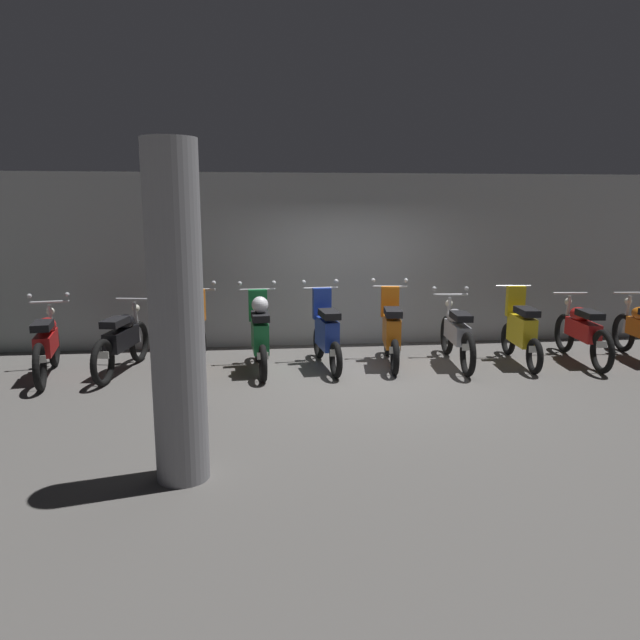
% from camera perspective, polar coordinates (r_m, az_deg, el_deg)
% --- Properties ---
extents(ground_plane, '(80.00, 80.00, 0.00)m').
position_cam_1_polar(ground_plane, '(8.63, 4.46, -5.48)').
color(ground_plane, '#565451').
extents(back_wall, '(17.06, 0.30, 2.97)m').
position_cam_1_polar(back_wall, '(10.57, 2.29, 5.75)').
color(back_wall, '#9EA0A3').
rests_on(back_wall, ground).
extents(motorbike_slot_0, '(0.59, 1.94, 1.15)m').
position_cam_1_polar(motorbike_slot_0, '(9.35, -24.64, -2.07)').
color(motorbike_slot_0, black).
rests_on(motorbike_slot_0, ground).
extents(motorbike_slot_1, '(0.61, 1.93, 1.03)m').
position_cam_1_polar(motorbike_slot_1, '(9.21, -18.36, -1.82)').
color(motorbike_slot_1, black).
rests_on(motorbike_slot_1, ground).
extents(motorbike_slot_2, '(0.59, 1.68, 1.29)m').
position_cam_1_polar(motorbike_slot_2, '(9.09, -12.09, -1.42)').
color(motorbike_slot_2, black).
rests_on(motorbike_slot_2, ground).
extents(motorbike_slot_3, '(0.59, 1.68, 1.29)m').
position_cam_1_polar(motorbike_slot_3, '(8.88, -5.78, -1.26)').
color(motorbike_slot_3, black).
rests_on(motorbike_slot_3, ground).
extents(motorbike_slot_4, '(0.59, 1.68, 1.29)m').
position_cam_1_polar(motorbike_slot_4, '(9.04, 0.60, -1.25)').
color(motorbike_slot_4, black).
rests_on(motorbike_slot_4, ground).
extents(motorbike_slot_5, '(0.59, 1.68, 1.29)m').
position_cam_1_polar(motorbike_slot_5, '(9.26, 6.81, -1.03)').
color(motorbike_slot_5, black).
rests_on(motorbike_slot_5, ground).
extents(motorbike_slot_6, '(0.59, 1.95, 1.15)m').
position_cam_1_polar(motorbike_slot_6, '(9.44, 12.91, -1.23)').
color(motorbike_slot_6, black).
rests_on(motorbike_slot_6, ground).
extents(motorbike_slot_7, '(0.56, 1.68, 1.18)m').
position_cam_1_polar(motorbike_slot_7, '(9.76, 18.61, -0.93)').
color(motorbike_slot_7, black).
rests_on(motorbike_slot_7, ground).
extents(motorbike_slot_8, '(0.56, 1.95, 1.03)m').
position_cam_1_polar(motorbike_slot_8, '(10.23, 23.73, -0.97)').
color(motorbike_slot_8, black).
rests_on(motorbike_slot_8, ground).
extents(support_pillar, '(0.47, 0.47, 2.97)m').
position_cam_1_polar(support_pillar, '(5.28, -13.53, 0.33)').
color(support_pillar, gray).
rests_on(support_pillar, ground).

